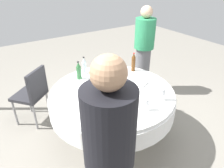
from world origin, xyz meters
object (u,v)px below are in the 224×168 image
Objects in this scene: bottle_brown_rear at (133,63)px; plate_east at (110,73)px; wine_glass_mid at (92,74)px; person_right at (144,50)px; bottle_green_mid at (79,71)px; wine_glass_front at (162,92)px; chair_north at (33,92)px; dining_table at (112,100)px; plate_west at (65,94)px; bottle_clear_outer at (116,83)px; person_outer at (109,164)px; wine_glass_north at (98,92)px; wine_glass_inner at (90,110)px; bottle_clear_right at (84,66)px; wine_glass_far at (146,102)px; plate_inner at (126,110)px.

bottle_brown_rear is 1.26× the size of plate_east.
person_right reaches higher than wine_glass_mid.
wine_glass_front is at bearing -150.68° from bottle_green_mid.
wine_glass_front is at bearing -91.46° from chair_north.
dining_table is 6.56× the size of plate_west.
bottle_clear_outer is 1.20m from person_outer.
chair_north is (1.38, 1.13, -0.33)m from wine_glass_front.
wine_glass_inner is at bearing 134.38° from wine_glass_north.
person_outer is (-1.43, 0.93, 0.14)m from plate_east.
person_right is at bearing -57.17° from dining_table.
wine_glass_mid reaches higher than plate_east.
bottle_brown_rear is at bearing -117.10° from bottle_clear_right.
wine_glass_north is at bearing -81.60° from person_outer.
bottle_green_mid is at bearing 29.32° from wine_glass_front.
bottle_clear_right is 1.03m from wine_glass_inner.
wine_glass_front is (-1.00, -0.56, -0.01)m from bottle_green_mid.
wine_glass_far is (-0.88, -0.16, -0.00)m from wine_glass_mid.
bottle_green_mid is 0.29× the size of chair_north.
person_outer is at bearing 136.45° from bottle_brown_rear.
wine_glass_mid is 0.16× the size of chair_north.
person_right is (1.17, -1.25, 0.06)m from plate_inner.
bottle_brown_rear is 1.10m from plate_west.
wine_glass_mid is 0.94m from chair_north.
chair_north is (0.59, 1.34, -0.35)m from bottle_brown_rear.
bottle_clear_outer is at bearing -61.55° from wine_glass_inner.
dining_table is at bearing -90.00° from person_right.
bottle_clear_right is at bearing -49.82° from plate_west.
bottle_clear_right is 1.12× the size of plate_east.
wine_glass_front is (-0.49, -0.36, 0.26)m from dining_table.
person_outer reaches higher than bottle_clear_right.
plate_west is (-0.18, 0.77, 0.00)m from plate_east.
dining_table is at bearing -13.74° from plate_inner.
plate_inner is at bearing -79.63° from person_right.
plate_inner is at bearing 137.59° from bottle_brown_rear.
wine_glass_inner is (0.17, 0.83, -0.02)m from wine_glass_front.
wine_glass_north is 1.02m from person_outer.
wine_glass_far is at bearing -174.38° from bottle_clear_outer.
wine_glass_mid is 0.08× the size of person_outer.
wine_glass_mid reaches higher than wine_glass_inner.
wine_glass_mid is 1.01× the size of wine_glass_far.
bottle_clear_outer reaches higher than plate_inner.
bottle_green_mid is (0.20, 0.77, -0.01)m from bottle_brown_rear.
person_outer reaches higher than plate_east.
plate_east is 1.72m from person_outer.
dining_table is 0.51m from plate_east.
person_right is (1.22, -0.78, -0.04)m from wine_glass_front.
chair_north is at bearing -127.53° from person_right.
plate_inner is at bearing -107.76° from wine_glass_inner.
bottle_clear_right is 0.39m from plate_east.
dining_table is 6.86× the size of plate_inner.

